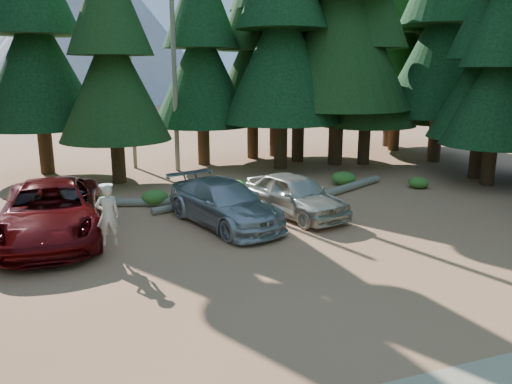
% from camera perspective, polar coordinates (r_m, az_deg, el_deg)
% --- Properties ---
extents(ground, '(160.00, 160.00, 0.00)m').
position_cam_1_polar(ground, '(12.74, 0.24, -9.95)').
color(ground, '#A36845').
rests_on(ground, ground).
extents(forest_belt_north, '(36.00, 7.00, 22.00)m').
position_cam_1_polar(forest_belt_north, '(26.76, -10.79, 2.50)').
color(forest_belt_north, black).
rests_on(forest_belt_north, ground).
extents(snag_front, '(0.24, 0.24, 12.00)m').
position_cam_1_polar(snag_front, '(25.92, -9.41, 15.54)').
color(snag_front, slate).
rests_on(snag_front, ground).
extents(snag_back, '(0.20, 0.20, 10.00)m').
position_cam_1_polar(snag_back, '(27.11, -14.19, 13.11)').
color(snag_back, slate).
rests_on(snag_back, ground).
extents(mountain_peak, '(48.00, 50.00, 28.00)m').
position_cam_1_polar(mountain_peak, '(99.50, -19.79, 17.40)').
color(mountain_peak, gray).
rests_on(mountain_peak, ground).
extents(red_pickup, '(3.15, 6.47, 1.77)m').
position_cam_1_polar(red_pickup, '(16.65, -22.41, -2.05)').
color(red_pickup, '#530709').
rests_on(red_pickup, ground).
extents(silver_minivan_center, '(3.47, 5.54, 1.50)m').
position_cam_1_polar(silver_minivan_center, '(16.89, -3.66, -1.28)').
color(silver_minivan_center, '#A5A7AD').
rests_on(silver_minivan_center, ground).
extents(silver_minivan_right, '(2.95, 4.82, 1.53)m').
position_cam_1_polar(silver_minivan_right, '(17.95, 4.50, -0.32)').
color(silver_minivan_right, '#BBB7A6').
rests_on(silver_minivan_right, ground).
extents(frisbee_player, '(0.66, 0.46, 1.73)m').
position_cam_1_polar(frisbee_player, '(14.19, -16.58, -2.49)').
color(frisbee_player, beige).
rests_on(frisbee_player, ground).
extents(log_left, '(3.78, 1.42, 0.28)m').
position_cam_1_polar(log_left, '(19.31, -6.64, -1.29)').
color(log_left, slate).
rests_on(log_left, ground).
extents(log_mid, '(3.63, 1.37, 0.30)m').
position_cam_1_polar(log_mid, '(19.71, -12.49, -1.17)').
color(log_mid, slate).
rests_on(log_mid, ground).
extents(log_right, '(4.76, 2.68, 0.33)m').
position_cam_1_polar(log_right, '(21.89, 10.27, 0.46)').
color(log_right, slate).
rests_on(log_right, ground).
extents(shrub_far_left, '(1.12, 1.12, 0.62)m').
position_cam_1_polar(shrub_far_left, '(20.42, -18.97, -0.63)').
color(shrub_far_left, '#337021').
rests_on(shrub_far_left, ground).
extents(shrub_left, '(0.77, 0.77, 0.43)m').
position_cam_1_polar(shrub_left, '(20.62, -18.00, -0.70)').
color(shrub_left, '#337021').
rests_on(shrub_left, ground).
extents(shrub_center_left, '(1.05, 1.05, 0.58)m').
position_cam_1_polar(shrub_center_left, '(19.83, -11.49, -0.62)').
color(shrub_center_left, '#337021').
rests_on(shrub_center_left, ground).
extents(shrub_center_right, '(0.95, 0.95, 0.52)m').
position_cam_1_polar(shrub_center_right, '(19.17, -4.12, -0.96)').
color(shrub_center_right, '#337021').
rests_on(shrub_center_right, ground).
extents(shrub_right, '(1.01, 1.01, 0.56)m').
position_cam_1_polar(shrub_right, '(21.28, -2.00, 0.61)').
color(shrub_right, '#337021').
rests_on(shrub_right, ground).
extents(shrub_far_right, '(1.11, 1.11, 0.61)m').
position_cam_1_polar(shrub_far_right, '(23.16, 9.97, 1.56)').
color(shrub_far_right, '#337021').
rests_on(shrub_far_right, ground).
extents(shrub_edge_east, '(0.90, 0.90, 0.50)m').
position_cam_1_polar(shrub_edge_east, '(23.37, 18.04, 1.05)').
color(shrub_edge_east, '#337021').
rests_on(shrub_edge_east, ground).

